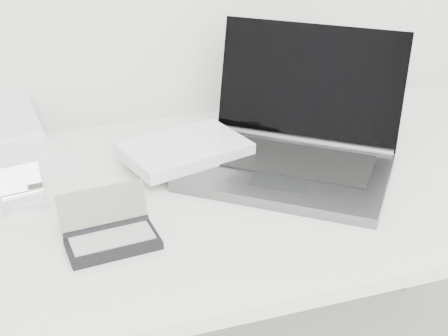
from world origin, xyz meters
name	(u,v)px	position (x,y,z in m)	size (l,w,h in m)	color
desk	(231,201)	(0.00, 1.55, 0.68)	(1.60, 0.80, 0.73)	white
laptop_large	(268,146)	(0.10, 1.60, 0.78)	(0.66, 0.56, 0.29)	#5D5F62
pda_silver	(24,197)	(-0.43, 1.59, 0.74)	(0.10, 0.11, 0.07)	white
palmtop_charcoal	(110,234)	(-0.28, 1.40, 0.75)	(0.18, 0.14, 0.09)	black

